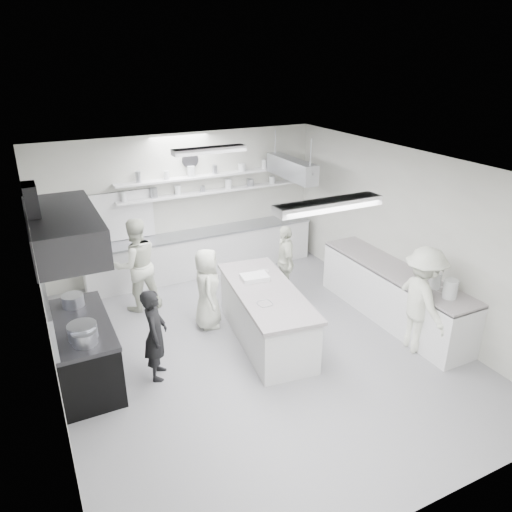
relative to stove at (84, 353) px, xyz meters
name	(u,v)px	position (x,y,z in m)	size (l,w,h in m)	color
floor	(256,349)	(2.60, -0.40, -0.46)	(6.00, 7.00, 0.02)	#9A9A9A
ceiling	(256,167)	(2.60, -0.40, 2.56)	(6.00, 7.00, 0.02)	white
wall_back	(183,205)	(2.60, 3.10, 1.05)	(6.00, 0.04, 3.00)	beige
wall_front	(424,402)	(2.60, -3.90, 1.05)	(6.00, 0.04, 3.00)	beige
wall_left	(44,307)	(-0.40, -0.40, 1.05)	(0.04, 7.00, 3.00)	beige
wall_right	(407,234)	(5.60, -0.40, 1.05)	(0.04, 7.00, 3.00)	beige
stove	(84,353)	(0.00, 0.00, 0.00)	(0.80, 1.80, 0.90)	black
exhaust_hood	(64,230)	(0.00, 0.00, 1.90)	(0.85, 2.00, 0.50)	#2B2B2E
back_counter	(203,253)	(2.90, 2.80, 0.01)	(5.00, 0.60, 0.92)	silver
shelf_lower	(215,191)	(3.30, 2.97, 1.30)	(4.20, 0.26, 0.04)	silver
shelf_upper	(215,175)	(3.30, 2.97, 1.65)	(4.20, 0.26, 0.04)	silver
pass_through_window	(121,216)	(1.30, 3.08, 1.00)	(1.30, 0.04, 1.00)	black
wall_clock	(190,160)	(2.80, 3.06, 2.00)	(0.32, 0.32, 0.05)	silver
right_counter	(393,295)	(5.25, -0.60, 0.02)	(0.74, 3.30, 0.94)	silver
pot_rack	(291,169)	(4.60, 2.00, 1.85)	(0.30, 1.60, 0.40)	#9A9DA5
light_fixture_front	(328,205)	(2.60, -2.20, 2.49)	(1.30, 0.25, 0.10)	silver
light_fixture_rear	(209,150)	(2.60, 1.40, 2.49)	(1.30, 0.25, 0.10)	silver
prep_island	(266,316)	(2.87, -0.22, -0.01)	(0.90, 2.41, 0.89)	silver
stove_pot	(83,333)	(0.00, -0.44, 0.59)	(0.39, 0.39, 0.25)	#9A9DA5
cook_stove	(155,334)	(0.97, -0.40, 0.26)	(0.52, 0.34, 1.43)	black
cook_back	(136,265)	(1.24, 1.81, 0.44)	(0.87, 0.67, 1.78)	silver
cook_island_left	(207,289)	(2.17, 0.63, 0.28)	(0.71, 0.46, 1.45)	silver
cook_island_right	(285,262)	(3.94, 1.04, 0.28)	(0.86, 0.36, 1.47)	silver
cook_right	(422,300)	(4.95, -1.56, 0.44)	(1.15, 0.66, 1.77)	silver
bowl_island_a	(265,305)	(2.64, -0.64, 0.47)	(0.23, 0.23, 0.06)	#9A9DA5
bowl_island_b	(263,273)	(3.14, 0.41, 0.47)	(0.20, 0.20, 0.06)	silver
bowl_right	(443,291)	(5.34, -1.59, 0.52)	(0.23, 0.23, 0.06)	silver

